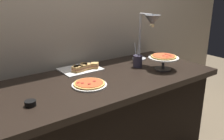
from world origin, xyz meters
TOP-DOWN VIEW (x-y plane):
  - back_wall at (0.00, 0.50)m, footprint 4.40×0.04m
  - buffet_table at (0.00, 0.00)m, footprint 1.90×0.84m
  - heat_lamp at (0.59, 0.11)m, footprint 0.15×0.31m
  - pizza_plate_front at (-0.20, -0.08)m, footprint 0.26×0.26m
  - pizza_plate_center at (0.54, -0.13)m, footprint 0.27×0.27m
  - sandwich_platter at (-0.06, 0.27)m, footprint 0.35×0.27m
  - sauce_cup_near at (0.77, 0.04)m, footprint 0.06×0.06m
  - sauce_cup_far at (-0.66, -0.15)m, footprint 0.07×0.07m
  - utensil_holder at (0.40, 0.06)m, footprint 0.08×0.08m

SIDE VIEW (x-z plane):
  - buffet_table at x=0.00m, z-range 0.01..0.77m
  - pizza_plate_front at x=-0.20m, z-range 0.76..0.79m
  - sauce_cup_far at x=-0.66m, z-range 0.76..0.80m
  - sauce_cup_near at x=0.77m, z-range 0.76..0.80m
  - sandwich_platter at x=-0.06m, z-range 0.75..0.81m
  - utensil_holder at x=0.40m, z-range 0.70..0.93m
  - pizza_plate_center at x=0.54m, z-range 0.80..0.93m
  - heat_lamp at x=0.59m, z-range 0.89..1.36m
  - back_wall at x=0.00m, z-range 0.00..2.40m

